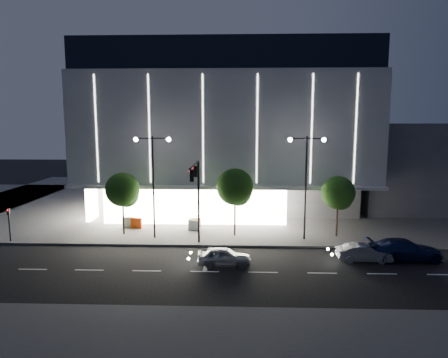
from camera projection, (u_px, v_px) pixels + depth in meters
ground at (179, 264)px, 28.86m from camera, size 160.00×160.00×0.00m
sidewalk_museum at (243, 200)px, 52.42m from camera, size 70.00×40.00×0.15m
museum at (228, 129)px, 49.52m from camera, size 30.00×25.80×18.00m
annex_building at (408, 163)px, 51.00m from camera, size 16.00×20.00×10.00m
traffic_mast at (197, 188)px, 31.42m from camera, size 0.33×5.89×7.07m
street_lamp_west at (153, 172)px, 34.06m from camera, size 3.16×0.36×9.00m
street_lamp_east at (306, 172)px, 33.61m from camera, size 3.16×0.36×9.00m
ped_signal_far at (9, 221)px, 33.56m from camera, size 0.22×0.24×3.00m
tree_left at (123, 192)px, 35.45m from camera, size 3.02×3.02×5.72m
tree_mid at (235, 189)px, 35.06m from camera, size 3.25×3.25×6.15m
tree_right at (338, 195)px, 34.81m from camera, size 2.91×2.91×5.51m
car_lead at (224, 257)px, 28.40m from camera, size 3.80×1.53×1.30m
car_second at (364, 253)px, 29.26m from camera, size 3.93×1.42×1.29m
car_third at (405, 250)px, 29.53m from camera, size 5.44×2.37×1.56m
barrier_a at (136, 223)px, 37.89m from camera, size 1.13×0.51×1.00m
barrier_b at (128, 222)px, 38.17m from camera, size 1.13×0.52×1.00m
barrier_c at (195, 223)px, 37.76m from camera, size 1.13×0.47×1.00m
barrier_d at (194, 225)px, 37.10m from camera, size 1.12×0.41×1.00m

